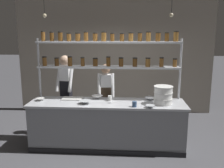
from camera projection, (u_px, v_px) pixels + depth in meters
ground_plane at (107, 146)px, 5.01m from camera, size 40.00×40.00×0.00m
back_wall at (114, 56)px, 6.97m from camera, size 5.41×0.12×3.17m
prep_counter at (107, 125)px, 4.91m from camera, size 3.01×0.76×0.92m
spice_shelf_unit at (109, 55)px, 4.96m from camera, size 2.90×0.28×2.27m
chef_left at (66, 89)px, 5.47m from camera, size 0.40×0.33×1.76m
chef_center at (106, 95)px, 5.42m from camera, size 0.38×0.30×1.58m
container_stack at (163, 95)px, 4.67m from camera, size 0.36×0.36×0.34m
cutting_board at (72, 99)px, 5.04m from camera, size 0.40×0.26×0.02m
prep_bowl_near_left at (97, 97)px, 5.07m from camera, size 0.23×0.23×0.06m
prep_bowl_center_front at (40, 99)px, 4.93m from camera, size 0.18×0.18×0.05m
prep_bowl_center_back at (85, 102)px, 4.70m from camera, size 0.23×0.23×0.06m
prep_bowl_near_right at (150, 99)px, 4.97m from camera, size 0.21×0.21×0.06m
prep_bowl_far_left at (150, 106)px, 4.46m from camera, size 0.17×0.17×0.05m
serving_cup_front at (110, 98)px, 4.91m from camera, size 0.08×0.08×0.10m
serving_cup_by_board at (134, 104)px, 4.51m from camera, size 0.08×0.08×0.10m
pendant_light_row at (107, 14)px, 4.48m from camera, size 2.36×0.07×0.61m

